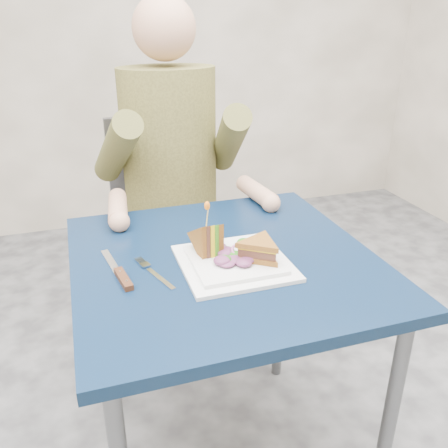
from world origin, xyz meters
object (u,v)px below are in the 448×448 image
object	(u,v)px
chair	(168,217)
sandwich_flat	(259,250)
fork	(155,274)
diner	(170,131)
plate	(234,262)
table	(224,284)
sandwich_upright	(208,240)
knife	(121,275)

from	to	relation	value
chair	sandwich_flat	distance (m)	0.84
fork	sandwich_flat	bearing A→B (deg)	-8.66
chair	diner	world-z (taller)	diner
diner	plate	world-z (taller)	diner
chair	sandwich_flat	xyz separation A→B (m)	(0.07, -0.80, 0.23)
table	diner	distance (m)	0.67
table	diner	size ratio (longest dim) A/B	1.01
sandwich_upright	knife	size ratio (longest dim) A/B	0.55
plate	sandwich_upright	size ratio (longest dim) A/B	2.14
table	sandwich_upright	distance (m)	0.14
table	plate	xyz separation A→B (m)	(0.01, -0.05, 0.09)
diner	plate	xyz separation A→B (m)	(0.01, -0.67, -0.18)
chair	plate	distance (m)	0.80
plate	fork	distance (m)	0.19
fork	table	bearing A→B (deg)	10.65
chair	sandwich_flat	world-z (taller)	chair
chair	sandwich_upright	xyz separation A→B (m)	(-0.04, -0.73, 0.24)
diner	fork	distance (m)	0.70
plate	table	bearing A→B (deg)	102.75
chair	sandwich_upright	size ratio (longest dim) A/B	7.66
sandwich_upright	knife	bearing A→B (deg)	-174.38
sandwich_upright	plate	bearing A→B (deg)	-39.78
diner	sandwich_upright	world-z (taller)	diner
chair	knife	world-z (taller)	chair
table	plate	world-z (taller)	plate
chair	knife	size ratio (longest dim) A/B	4.21
plate	sandwich_flat	xyz separation A→B (m)	(0.06, -0.03, 0.04)
sandwich_upright	fork	size ratio (longest dim) A/B	0.70
table	knife	world-z (taller)	knife
chair	fork	world-z (taller)	chair
chair	diner	size ratio (longest dim) A/B	1.25
chair	sandwich_upright	distance (m)	0.77
diner	plate	size ratio (longest dim) A/B	2.87
chair	knife	distance (m)	0.82
sandwich_upright	knife	distance (m)	0.22
sandwich_upright	knife	world-z (taller)	sandwich_upright
chair	sandwich_flat	size ratio (longest dim) A/B	5.48
fork	knife	xyz separation A→B (m)	(-0.08, 0.01, 0.00)
diner	sandwich_flat	bearing A→B (deg)	-84.57
diner	sandwich_upright	distance (m)	0.64
table	fork	distance (m)	0.20
diner	sandwich_upright	size ratio (longest dim) A/B	6.13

